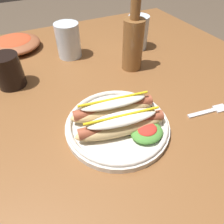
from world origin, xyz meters
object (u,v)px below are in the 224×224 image
object	(u,v)px
hot_dog_plate	(119,121)
glass_bottle	(133,41)
fork	(211,111)
water_cup	(138,33)
side_bowl	(15,43)
soda_cup	(8,71)
extra_cup	(68,40)

from	to	relation	value
hot_dog_plate	glass_bottle	bearing A→B (deg)	53.42
fork	water_cup	xyz separation A→B (m)	(0.02, 0.42, 0.06)
glass_bottle	side_bowl	distance (m)	0.48
soda_cup	extra_cup	distance (m)	0.24
water_cup	side_bowl	bearing A→B (deg)	155.14
soda_cup	extra_cup	xyz separation A→B (m)	(0.22, 0.10, 0.01)
glass_bottle	soda_cup	bearing A→B (deg)	168.88
extra_cup	glass_bottle	bearing A→B (deg)	-46.61
extra_cup	water_cup	bearing A→B (deg)	-11.61
fork	soda_cup	distance (m)	0.60
hot_dog_plate	side_bowl	xyz separation A→B (m)	(-0.17, 0.57, -0.00)
fork	water_cup	bearing A→B (deg)	95.72
hot_dog_plate	side_bowl	bearing A→B (deg)	106.71
fork	soda_cup	size ratio (longest dim) A/B	1.20
side_bowl	hot_dog_plate	bearing A→B (deg)	-73.29
hot_dog_plate	extra_cup	size ratio (longest dim) A/B	2.12
water_cup	extra_cup	world-z (taller)	water_cup
glass_bottle	hot_dog_plate	bearing A→B (deg)	-126.58
glass_bottle	side_bowl	size ratio (longest dim) A/B	1.29
fork	side_bowl	world-z (taller)	side_bowl
fork	water_cup	size ratio (longest dim) A/B	0.98
extra_cup	fork	bearing A→B (deg)	-62.42
extra_cup	side_bowl	distance (m)	0.24
fork	side_bowl	distance (m)	0.76
fork	hot_dog_plate	bearing A→B (deg)	175.26
fork	extra_cup	distance (m)	0.54
side_bowl	extra_cup	bearing A→B (deg)	-40.14
side_bowl	glass_bottle	bearing A→B (deg)	-43.44
water_cup	side_bowl	world-z (taller)	water_cup
hot_dog_plate	soda_cup	bearing A→B (deg)	124.14
extra_cup	glass_bottle	distance (m)	0.25
water_cup	side_bowl	xyz separation A→B (m)	(-0.44, 0.21, -0.04)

